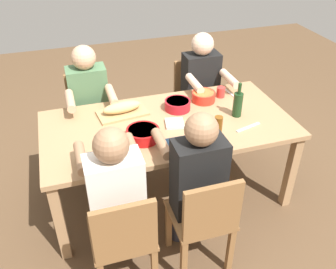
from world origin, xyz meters
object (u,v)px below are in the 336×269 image
at_px(chair_far_right, 194,96).
at_px(cutting_board, 122,113).
at_px(diner_far_right, 202,85).
at_px(serving_bowl_salad, 178,104).
at_px(diner_near_center, 196,176).
at_px(diner_near_left, 115,193).
at_px(chair_near_center, 205,219).
at_px(chair_far_left, 90,112).
at_px(wine_glass, 211,120).
at_px(dining_table, 168,131).
at_px(diner_far_left, 90,101).
at_px(cup_far_right, 221,92).
at_px(chair_near_left, 124,238).
at_px(bread_loaf, 122,107).
at_px(serving_bowl_greens, 143,133).
at_px(serving_bowl_fruit, 204,96).
at_px(napkin_stack, 175,123).
at_px(beer_bottle, 218,130).
at_px(wine_bottle, 238,104).

xyz_separation_m(chair_far_right, cutting_board, (-0.86, -0.57, 0.27)).
height_order(diner_far_right, serving_bowl_salad, diner_far_right).
bearing_deg(diner_near_center, diner_near_left, 180.00).
distance_m(chair_near_center, chair_far_left, 1.71).
bearing_deg(chair_near_center, wine_glass, 65.77).
relative_size(dining_table, diner_far_left, 1.64).
bearing_deg(serving_bowl_salad, chair_far_left, 137.50).
bearing_deg(chair_far_left, cup_far_right, -25.30).
bearing_deg(diner_near_center, wine_glass, 56.51).
relative_size(chair_near_left, chair_far_left, 1.00).
bearing_deg(bread_loaf, cutting_board, 0.00).
relative_size(chair_near_center, serving_bowl_greens, 3.45).
height_order(chair_far_left, wine_glass, wine_glass).
bearing_deg(cup_far_right, chair_far_left, 154.70).
bearing_deg(serving_bowl_fruit, cutting_board, -178.84).
relative_size(bread_loaf, napkin_stack, 2.29).
distance_m(serving_bowl_fruit, wine_glass, 0.52).
bearing_deg(wine_glass, serving_bowl_salad, 105.58).
height_order(dining_table, diner_far_left, diner_far_left).
bearing_deg(beer_bottle, chair_near_center, -120.20).
relative_size(serving_bowl_fruit, cutting_board, 0.51).
distance_m(dining_table, chair_far_left, 0.99).
bearing_deg(napkin_stack, wine_glass, -41.95).
bearing_deg(cutting_board, wine_bottle, -18.60).
bearing_deg(serving_bowl_salad, bread_loaf, 173.08).
distance_m(diner_far_left, cup_far_right, 1.17).
distance_m(chair_far_right, serving_bowl_salad, 0.80).
height_order(diner_far_right, cutting_board, diner_far_right).
height_order(dining_table, beer_bottle, beer_bottle).
bearing_deg(wine_bottle, napkin_stack, 178.19).
height_order(chair_near_center, bread_loaf, same).
distance_m(diner_near_center, cup_far_right, 1.08).
relative_size(diner_far_left, beer_bottle, 5.45).
xyz_separation_m(serving_bowl_fruit, cutting_board, (-0.72, -0.01, -0.04)).
bearing_deg(dining_table, diner_far_left, 130.83).
xyz_separation_m(cutting_board, cup_far_right, (0.89, 0.04, 0.04)).
relative_size(diner_near_center, diner_near_left, 1.00).
bearing_deg(chair_far_right, serving_bowl_greens, -129.02).
bearing_deg(diner_near_left, napkin_stack, 45.14).
height_order(chair_far_left, cutting_board, chair_far_left).
bearing_deg(chair_far_right, chair_near_center, -108.48).
relative_size(diner_near_left, wine_glass, 7.23).
xyz_separation_m(bread_loaf, wine_bottle, (0.89, -0.30, 0.04)).
xyz_separation_m(diner_far_right, chair_near_left, (-1.08, -1.44, -0.21)).
distance_m(chair_near_center, diner_near_center, 0.28).
bearing_deg(beer_bottle, cup_far_right, 63.79).
height_order(diner_near_center, napkin_stack, diner_near_center).
bearing_deg(diner_far_right, serving_bowl_fruit, -110.51).
distance_m(dining_table, serving_bowl_salad, 0.26).
relative_size(chair_far_right, beer_bottle, 3.86).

